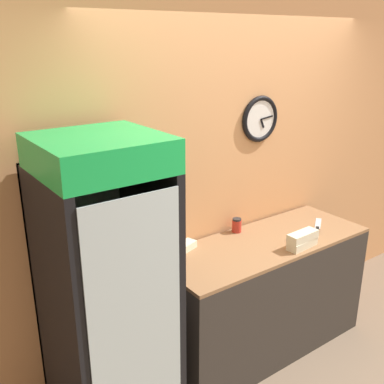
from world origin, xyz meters
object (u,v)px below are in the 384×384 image
(sandwich_stack_bottom, at_px, (302,244))
(sandwich_stack_middle, at_px, (303,236))
(sandwich_flat_left, at_px, (182,248))
(condiment_jar, at_px, (237,225))
(chefs_knife, at_px, (317,227))
(beverage_cooler, at_px, (103,282))

(sandwich_stack_bottom, relative_size, sandwich_stack_middle, 1.01)
(sandwich_flat_left, height_order, condiment_jar, condiment_jar)
(sandwich_stack_middle, distance_m, sandwich_flat_left, 0.86)
(chefs_knife, distance_m, condiment_jar, 0.65)
(beverage_cooler, height_order, chefs_knife, beverage_cooler)
(condiment_jar, bearing_deg, beverage_cooler, -168.68)
(sandwich_flat_left, bearing_deg, sandwich_stack_bottom, -31.65)
(sandwich_flat_left, bearing_deg, sandwich_stack_middle, -31.65)
(sandwich_flat_left, xyz_separation_m, condiment_jar, (0.54, 0.03, 0.03))
(beverage_cooler, xyz_separation_m, sandwich_stack_bottom, (1.44, -0.23, -0.08))
(sandwich_flat_left, bearing_deg, chefs_knife, -15.06)
(beverage_cooler, distance_m, sandwich_flat_left, 0.75)
(sandwich_stack_middle, bearing_deg, beverage_cooler, 170.77)
(sandwich_stack_bottom, xyz_separation_m, sandwich_flat_left, (-0.73, 0.45, -0.00))
(sandwich_stack_middle, relative_size, condiment_jar, 2.29)
(beverage_cooler, height_order, condiment_jar, beverage_cooler)
(sandwich_stack_bottom, distance_m, sandwich_flat_left, 0.86)
(sandwich_stack_bottom, distance_m, chefs_knife, 0.40)
(sandwich_stack_middle, bearing_deg, sandwich_stack_bottom, 0.00)
(sandwich_flat_left, relative_size, condiment_jar, 2.29)
(sandwich_flat_left, distance_m, condiment_jar, 0.54)
(sandwich_stack_middle, relative_size, chefs_knife, 0.90)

